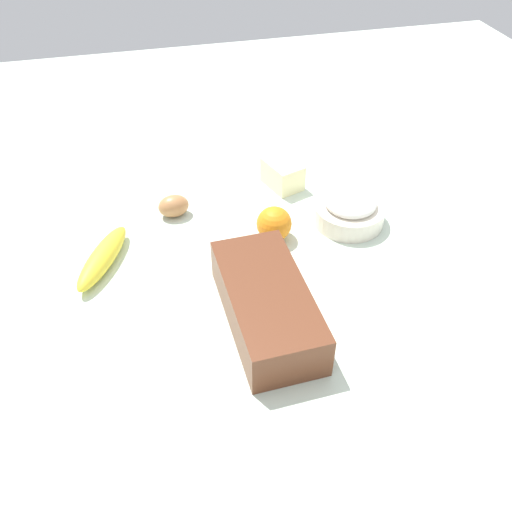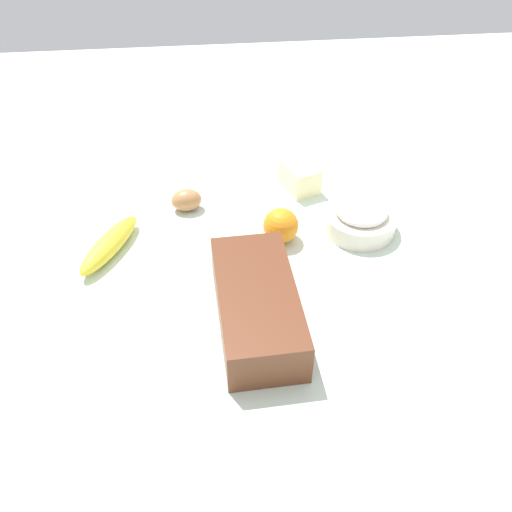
% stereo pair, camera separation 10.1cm
% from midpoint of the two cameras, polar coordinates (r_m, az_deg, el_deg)
% --- Properties ---
extents(ground_plane, '(2.40, 2.40, 0.02)m').
position_cam_midpoint_polar(ground_plane, '(1.04, 2.77, -2.19)').
color(ground_plane, silver).
extents(loaf_pan, '(0.28, 0.14, 0.08)m').
position_cam_midpoint_polar(loaf_pan, '(0.92, 3.26, -5.24)').
color(loaf_pan, brown).
rests_on(loaf_pan, ground_plane).
extents(flour_bowl, '(0.15, 0.15, 0.07)m').
position_cam_midpoint_polar(flour_bowl, '(1.14, 13.42, 3.84)').
color(flour_bowl, silver).
rests_on(flour_bowl, ground_plane).
extents(banana, '(0.19, 0.13, 0.04)m').
position_cam_midpoint_polar(banana, '(1.09, -12.63, 1.08)').
color(banana, yellow).
rests_on(banana, ground_plane).
extents(orange_fruit, '(0.07, 0.07, 0.07)m').
position_cam_midpoint_polar(orange_fruit, '(1.09, 5.28, 3.09)').
color(orange_fruit, orange).
rests_on(orange_fruit, ground_plane).
extents(butter_block, '(0.11, 0.09, 0.06)m').
position_cam_midpoint_polar(butter_block, '(1.25, 6.95, 8.17)').
color(butter_block, '#F4EDB2').
rests_on(butter_block, ground_plane).
extents(egg_near_butter, '(0.05, 0.07, 0.05)m').
position_cam_midpoint_polar(egg_near_butter, '(1.18, -4.90, 5.78)').
color(egg_near_butter, '#B47A49').
rests_on(egg_near_butter, ground_plane).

